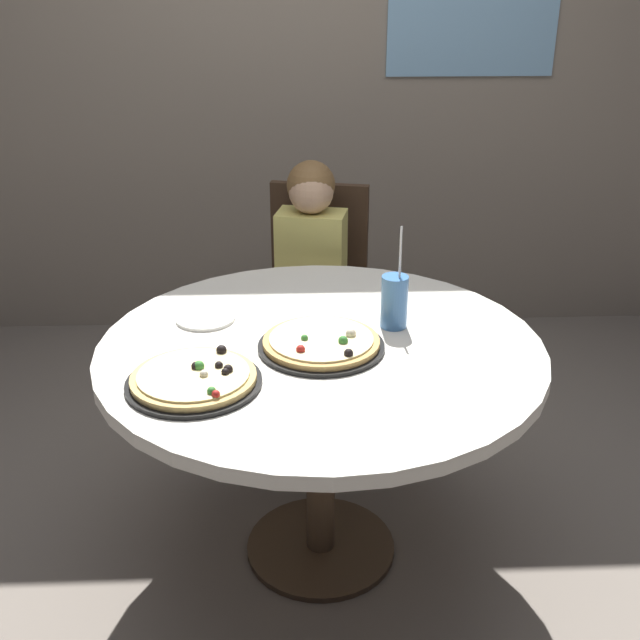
% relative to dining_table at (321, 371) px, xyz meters
% --- Properties ---
extents(ground_plane, '(8.00, 8.00, 0.00)m').
position_rel_dining_table_xyz_m(ground_plane, '(0.00, 0.00, -0.66)').
color(ground_plane, slate).
extents(wall_with_window, '(5.20, 0.14, 2.90)m').
position_rel_dining_table_xyz_m(wall_with_window, '(0.00, 1.85, 0.79)').
color(wall_with_window, gray).
rests_on(wall_with_window, ground_plane).
extents(dining_table, '(1.28, 1.28, 0.75)m').
position_rel_dining_table_xyz_m(dining_table, '(0.00, 0.00, 0.00)').
color(dining_table, silver).
rests_on(dining_table, ground_plane).
extents(chair_wooden, '(0.48, 0.48, 0.95)m').
position_rel_dining_table_xyz_m(chair_wooden, '(0.02, 0.95, -0.13)').
color(chair_wooden, '#382619').
rests_on(chair_wooden, ground_plane).
extents(diner_child, '(0.33, 0.43, 1.08)m').
position_rel_dining_table_xyz_m(diner_child, '(-0.02, 0.77, -0.18)').
color(diner_child, '#3F4766').
rests_on(diner_child, ground_plane).
extents(pizza_veggie, '(0.36, 0.36, 0.05)m').
position_rel_dining_table_xyz_m(pizza_veggie, '(-0.00, -0.03, 0.11)').
color(pizza_veggie, black).
rests_on(pizza_veggie, dining_table).
extents(pizza_cheese, '(0.35, 0.35, 0.05)m').
position_rel_dining_table_xyz_m(pizza_cheese, '(-0.33, -0.23, 0.11)').
color(pizza_cheese, black).
rests_on(pizza_cheese, dining_table).
extents(soda_cup, '(0.08, 0.08, 0.31)m').
position_rel_dining_table_xyz_m(soda_cup, '(0.22, 0.11, 0.17)').
color(soda_cup, '#3F72B2').
rests_on(soda_cup, dining_table).
extents(plate_small, '(0.18, 0.18, 0.01)m').
position_rel_dining_table_xyz_m(plate_small, '(-0.35, 0.18, 0.10)').
color(plate_small, white).
rests_on(plate_small, dining_table).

